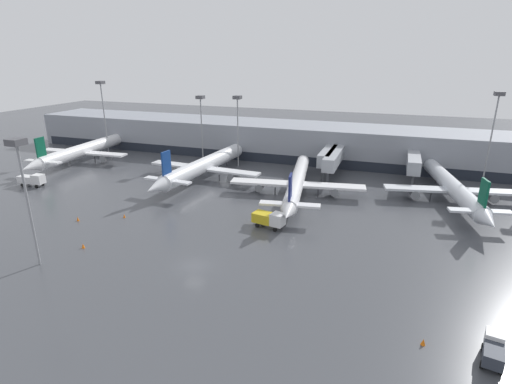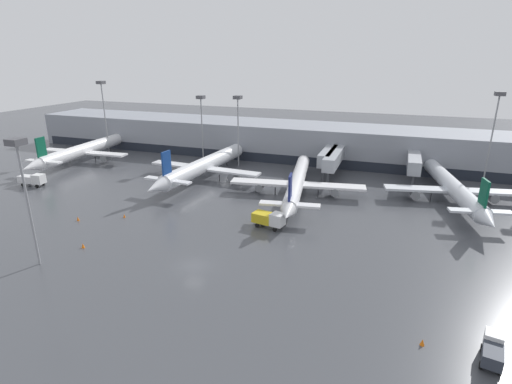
{
  "view_description": "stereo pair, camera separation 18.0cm",
  "coord_description": "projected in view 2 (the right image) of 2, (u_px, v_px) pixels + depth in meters",
  "views": [
    {
      "loc": [
        23.19,
        -40.94,
        26.2
      ],
      "look_at": [
        0.57,
        22.85,
        3.0
      ],
      "focal_mm": 28.0,
      "sensor_mm": 36.0,
      "label": 1
    },
    {
      "loc": [
        23.36,
        -40.88,
        26.2
      ],
      "look_at": [
        0.57,
        22.85,
        3.0
      ],
      "focal_mm": 28.0,
      "sensor_mm": 36.0,
      "label": 2
    }
  ],
  "objects": [
    {
      "name": "ground_plane",
      "position": [
        193.0,
        266.0,
        52.34
      ],
      "size": [
        320.0,
        320.0,
        0.0
      ],
      "primitive_type": "plane",
      "color": "#424449"
    },
    {
      "name": "terminal_building",
      "position": [
        304.0,
        142.0,
        105.87
      ],
      "size": [
        160.0,
        31.62,
        9.0
      ],
      "color": "gray",
      "rests_on": "ground_plane"
    },
    {
      "name": "parked_jet_0",
      "position": [
        84.0,
        150.0,
        103.19
      ],
      "size": [
        24.36,
        39.54,
        8.9
      ],
      "rotation": [
        0.0,
        0.0,
        1.64
      ],
      "color": "white",
      "rests_on": "ground_plane"
    },
    {
      "name": "parked_jet_1",
      "position": [
        204.0,
        166.0,
        89.12
      ],
      "size": [
        26.86,
        40.01,
        9.06
      ],
      "rotation": [
        0.0,
        0.0,
        1.5
      ],
      "color": "silver",
      "rests_on": "ground_plane"
    },
    {
      "name": "parked_jet_2",
      "position": [
        297.0,
        182.0,
        78.35
      ],
      "size": [
        26.56,
        38.53,
        8.09
      ],
      "rotation": [
        0.0,
        0.0,
        1.73
      ],
      "color": "white",
      "rests_on": "ground_plane"
    },
    {
      "name": "parked_jet_3",
      "position": [
        453.0,
        188.0,
        74.66
      ],
      "size": [
        24.92,
        37.63,
        8.29
      ],
      "rotation": [
        0.0,
        0.0,
        1.77
      ],
      "color": "silver",
      "rests_on": "ground_plane"
    },
    {
      "name": "service_truck_0",
      "position": [
        269.0,
        218.0,
        63.69
      ],
      "size": [
        5.53,
        3.12,
        2.67
      ],
      "rotation": [
        0.0,
        0.0,
        6.08
      ],
      "color": "gold",
      "rests_on": "ground_plane"
    },
    {
      "name": "service_truck_1",
      "position": [
        493.0,
        349.0,
        35.6
      ],
      "size": [
        2.35,
        4.38,
        2.32
      ],
      "rotation": [
        0.0,
        0.0,
        1.38
      ],
      "color": "#2D333D",
      "rests_on": "ground_plane"
    },
    {
      "name": "service_truck_2",
      "position": [
        33.0,
        179.0,
        84.12
      ],
      "size": [
        5.86,
        2.43,
        2.64
      ],
      "rotation": [
        0.0,
        0.0,
        0.08
      ],
      "color": "silver",
      "rests_on": "ground_plane"
    },
    {
      "name": "traffic_cone_1",
      "position": [
        83.0,
        246.0,
        57.24
      ],
      "size": [
        0.47,
        0.47,
        0.69
      ],
      "color": "orange",
      "rests_on": "ground_plane"
    },
    {
      "name": "traffic_cone_2",
      "position": [
        124.0,
        216.0,
        68.0
      ],
      "size": [
        0.37,
        0.37,
        0.67
      ],
      "color": "orange",
      "rests_on": "ground_plane"
    },
    {
      "name": "traffic_cone_3",
      "position": [
        78.0,
        219.0,
        66.63
      ],
      "size": [
        0.4,
        0.4,
        0.76
      ],
      "color": "orange",
      "rests_on": "ground_plane"
    },
    {
      "name": "traffic_cone_4",
      "position": [
        422.0,
        342.0,
        37.97
      ],
      "size": [
        0.45,
        0.45,
        0.66
      ],
      "color": "orange",
      "rests_on": "ground_plane"
    },
    {
      "name": "apron_light_mast_0",
      "position": [
        496.0,
        113.0,
        79.51
      ],
      "size": [
        1.8,
        1.8,
        19.49
      ],
      "color": "gray",
      "rests_on": "ground_plane"
    },
    {
      "name": "apron_light_mast_1",
      "position": [
        103.0,
        98.0,
        107.52
      ],
      "size": [
        1.8,
        1.8,
        19.79
      ],
      "color": "gray",
      "rests_on": "ground_plane"
    },
    {
      "name": "apron_light_mast_3",
      "position": [
        21.0,
        166.0,
        48.55
      ],
      "size": [
        1.8,
        1.8,
        16.85
      ],
      "color": "gray",
      "rests_on": "ground_plane"
    },
    {
      "name": "apron_light_mast_4",
      "position": [
        201.0,
        109.0,
        99.97
      ],
      "size": [
        1.8,
        1.8,
        16.79
      ],
      "color": "gray",
      "rests_on": "ground_plane"
    },
    {
      "name": "apron_light_mast_5",
      "position": [
        238.0,
        111.0,
        95.46
      ],
      "size": [
        1.8,
        1.8,
        17.2
      ],
      "color": "gray",
      "rests_on": "ground_plane"
    }
  ]
}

